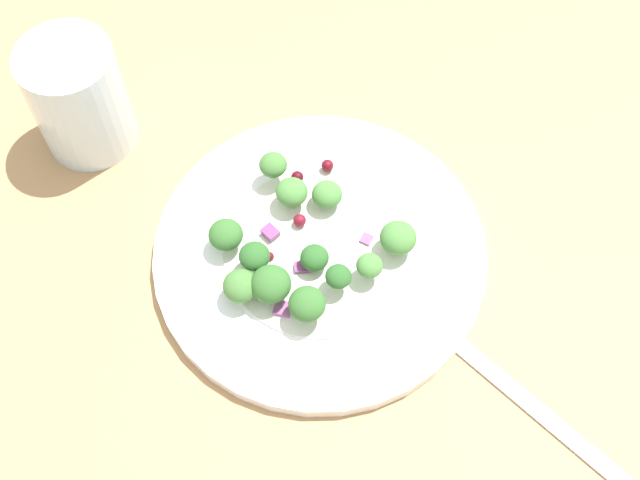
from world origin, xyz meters
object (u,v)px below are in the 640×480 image
broccoli_floret_2 (327,195)px  fork (503,381)px  broccoli_floret_1 (398,238)px  plate (320,252)px  broccoli_floret_0 (226,235)px  water_glass (78,98)px

broccoli_floret_2 → fork: (-17.34, -7.50, -2.39)cm
broccoli_floret_1 → broccoli_floret_2: size_ratio=1.17×
plate → broccoli_floret_0: size_ratio=9.68×
water_glass → fork: bearing=-142.1°
broccoli_floret_2 → water_glass: (13.32, 16.35, 2.27)cm
broccoli_floret_2 → fork: 19.04cm
broccoli_floret_0 → broccoli_floret_2: size_ratio=1.10×
broccoli_floret_0 → broccoli_floret_1: (-4.29, -12.10, 0.14)cm
plate → fork: bearing=-145.9°
water_glass → broccoli_floret_0: bearing=-151.1°
broccoli_floret_1 → fork: bearing=-162.4°
plate → broccoli_floret_0: (2.47, 6.59, 2.03)cm
broccoli_floret_2 → fork: broccoli_floret_2 is taller
fork → water_glass: (30.66, 23.85, 4.66)cm
broccoli_floret_0 → water_glass: size_ratio=0.27×
broccoli_floret_1 → broccoli_floret_2: (5.48, 3.74, -0.39)cm
plate → broccoli_floret_1: 6.19cm
plate → broccoli_floret_0: bearing=69.5°
plate → broccoli_floret_0: broccoli_floret_0 is taller
broccoli_floret_2 → water_glass: bearing=50.8°
broccoli_floret_0 → fork: size_ratio=0.15×
broccoli_floret_1 → water_glass: (18.80, 20.09, 1.88)cm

